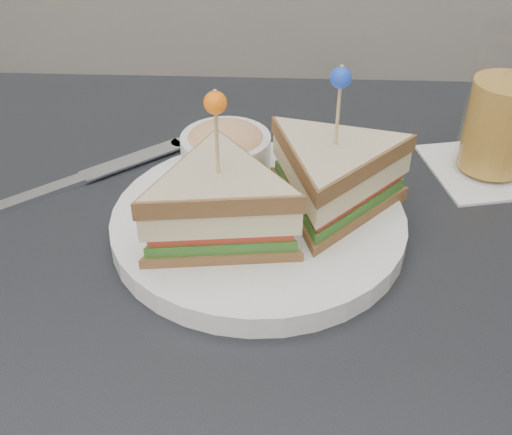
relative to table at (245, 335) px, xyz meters
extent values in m
cube|color=black|center=(0.00, 0.00, 0.06)|extent=(0.80, 0.80, 0.03)
cylinder|color=black|center=(-0.35, 0.35, -0.31)|extent=(0.04, 0.04, 0.72)
cylinder|color=black|center=(0.35, 0.35, -0.31)|extent=(0.04, 0.04, 0.72)
cylinder|color=white|center=(0.01, 0.06, 0.08)|extent=(0.35, 0.35, 0.02)
cylinder|color=white|center=(0.01, 0.06, 0.09)|extent=(0.35, 0.35, 0.00)
cylinder|color=#D6B77B|center=(-0.02, 0.02, 0.19)|extent=(0.00, 0.00, 0.08)
sphere|color=orange|center=(-0.02, 0.02, 0.22)|extent=(0.02, 0.02, 0.02)
cylinder|color=#D6B77B|center=(0.07, 0.07, 0.19)|extent=(0.00, 0.00, 0.08)
sphere|color=blue|center=(0.07, 0.07, 0.22)|extent=(0.02, 0.02, 0.02)
cylinder|color=white|center=(-0.03, 0.13, 0.11)|extent=(0.12, 0.12, 0.04)
ellipsoid|color=#E0B772|center=(-0.03, 0.13, 0.12)|extent=(0.10, 0.10, 0.04)
cube|color=white|center=(-0.20, 0.11, 0.08)|extent=(0.09, 0.08, 0.01)
cube|color=white|center=(-0.13, 0.17, 0.08)|extent=(0.10, 0.09, 0.00)
cylinder|color=white|center=(-0.08, 0.21, 0.08)|extent=(0.03, 0.03, 0.00)
cube|color=white|center=(0.25, 0.17, 0.08)|extent=(0.14, 0.14, 0.00)
cylinder|color=gold|center=(0.25, 0.17, 0.13)|extent=(0.08, 0.08, 0.09)
cylinder|color=white|center=(0.25, 0.17, 0.15)|extent=(0.09, 0.09, 0.15)
cube|color=white|center=(0.24, 0.17, 0.17)|extent=(0.02, 0.02, 0.02)
camera|label=1|loc=(0.03, -0.41, 0.43)|focal=45.00mm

